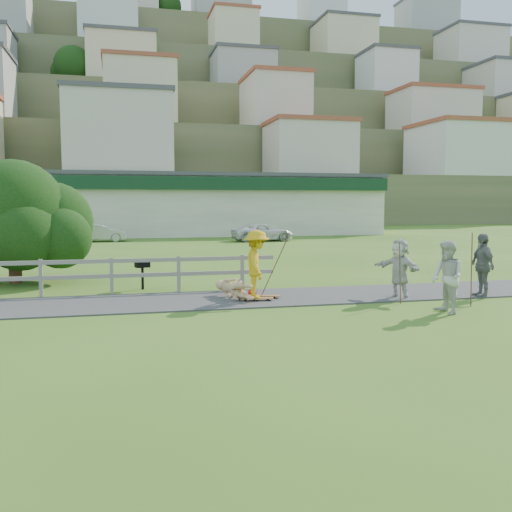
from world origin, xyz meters
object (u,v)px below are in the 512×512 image
at_px(spectator_b, 482,265).
at_px(skater_rider, 257,268).
at_px(car_silver, 100,233).
at_px(spectator_a, 447,277).
at_px(tree, 14,234).
at_px(bbq, 143,275).
at_px(skater_fallen, 234,289).
at_px(car_white, 263,232).
at_px(spectator_d, 400,269).

bearing_deg(spectator_b, skater_rider, -91.62).
bearing_deg(car_silver, spectator_a, -163.61).
relative_size(tree, bbq, 6.16).
xyz_separation_m(spectator_a, tree, (-11.29, 8.25, 0.76)).
distance_m(skater_rider, skater_fallen, 0.94).
relative_size(spectator_a, car_white, 0.41).
distance_m(spectator_d, car_white, 24.53).
relative_size(skater_fallen, spectator_d, 1.02).
bearing_deg(car_silver, tree, 172.69).
distance_m(skater_fallen, car_white, 24.43).
distance_m(skater_rider, car_white, 24.72).
xyz_separation_m(spectator_b, car_silver, (-11.44, 26.75, -0.32)).
bearing_deg(spectator_b, tree, -109.70).
relative_size(skater_rider, spectator_d, 1.09).
height_order(car_white, tree, tree).
bearing_deg(tree, car_white, 53.93).
xyz_separation_m(spectator_d, car_silver, (-8.97, 26.49, -0.26)).
height_order(spectator_a, bbq, spectator_a).
distance_m(skater_rider, spectator_b, 6.56).
bearing_deg(bbq, skater_rider, -60.06).
bearing_deg(spectator_d, bbq, -137.13).
distance_m(spectator_b, spectator_d, 2.49).
height_order(skater_rider, spectator_a, skater_rider).
relative_size(spectator_d, tree, 0.30).
xyz_separation_m(spectator_d, bbq, (-7.00, 3.57, -0.40)).
bearing_deg(car_silver, spectator_b, -158.04).
bearing_deg(tree, spectator_a, -36.18).
bearing_deg(skater_rider, spectator_b, -88.15).
bearing_deg(skater_rider, car_white, -6.07).
relative_size(spectator_b, bbq, 2.01).
distance_m(skater_fallen, spectator_b, 7.18).
distance_m(spectator_a, car_white, 26.71).
distance_m(spectator_b, car_silver, 29.09).
distance_m(skater_rider, tree, 9.05).
distance_m(skater_fallen, car_silver, 25.90).
bearing_deg(spectator_b, car_white, -174.29).
relative_size(skater_fallen, car_silver, 0.48).
xyz_separation_m(skater_rider, spectator_a, (4.17, -2.72, -0.04)).
distance_m(skater_fallen, spectator_d, 4.71).
distance_m(car_white, bbq, 22.81).
height_order(skater_rider, car_silver, skater_rider).
xyz_separation_m(skater_fallen, spectator_b, (7.05, -1.23, 0.61)).
bearing_deg(tree, spectator_b, -24.84).
bearing_deg(spectator_a, skater_rider, -121.69).
bearing_deg(bbq, car_white, 51.93).
relative_size(spectator_d, car_silver, 0.47).
bearing_deg(skater_fallen, skater_rider, -57.42).
bearing_deg(spectator_d, tree, -138.61).
bearing_deg(skater_fallen, bbq, 116.32).
bearing_deg(car_white, car_silver, 75.20).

